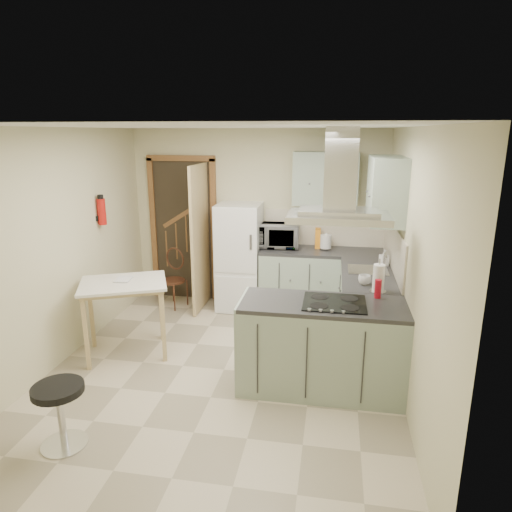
% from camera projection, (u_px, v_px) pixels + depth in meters
% --- Properties ---
extents(floor, '(4.20, 4.20, 0.00)m').
position_uv_depth(floor, '(224.00, 370.00, 4.86)').
color(floor, '#C5B799').
rests_on(floor, ground).
extents(ceiling, '(4.20, 4.20, 0.00)m').
position_uv_depth(ceiling, '(219.00, 126.00, 4.21)').
color(ceiling, silver).
rests_on(ceiling, back_wall).
extents(back_wall, '(3.60, 0.00, 3.60)m').
position_uv_depth(back_wall, '(257.00, 219.00, 6.53)').
color(back_wall, beige).
rests_on(back_wall, floor).
extents(left_wall, '(0.00, 4.20, 4.20)m').
position_uv_depth(left_wall, '(57.00, 249.00, 4.83)').
color(left_wall, beige).
rests_on(left_wall, floor).
extents(right_wall, '(0.00, 4.20, 4.20)m').
position_uv_depth(right_wall, '(410.00, 266.00, 4.24)').
color(right_wall, beige).
rests_on(right_wall, floor).
extents(doorway, '(1.10, 0.12, 2.10)m').
position_uv_depth(doorway, '(184.00, 230.00, 6.74)').
color(doorway, brown).
rests_on(doorway, floor).
extents(fridge, '(0.60, 0.60, 1.50)m').
position_uv_depth(fridge, '(240.00, 257.00, 6.41)').
color(fridge, white).
rests_on(fridge, floor).
extents(counter_back, '(1.08, 0.60, 0.90)m').
position_uv_depth(counter_back, '(300.00, 281.00, 6.35)').
color(counter_back, '#9EB2A0').
rests_on(counter_back, floor).
extents(counter_right, '(0.60, 1.95, 0.90)m').
position_uv_depth(counter_right, '(365.00, 301.00, 5.57)').
color(counter_right, '#9EB2A0').
rests_on(counter_right, floor).
extents(splashback, '(1.68, 0.02, 0.50)m').
position_uv_depth(splashback, '(324.00, 228.00, 6.39)').
color(splashback, beige).
rests_on(splashback, counter_back).
extents(wall_cabinet_back, '(0.85, 0.35, 0.70)m').
position_uv_depth(wall_cabinet_back, '(325.00, 179.00, 6.05)').
color(wall_cabinet_back, '#9EB2A0').
rests_on(wall_cabinet_back, back_wall).
extents(wall_cabinet_right, '(0.35, 0.90, 0.70)m').
position_uv_depth(wall_cabinet_right, '(386.00, 190.00, 4.92)').
color(wall_cabinet_right, '#9EB2A0').
rests_on(wall_cabinet_right, right_wall).
extents(peninsula, '(1.55, 0.65, 0.90)m').
position_uv_depth(peninsula, '(322.00, 346.00, 4.41)').
color(peninsula, '#9EB2A0').
rests_on(peninsula, floor).
extents(hob, '(0.58, 0.50, 0.01)m').
position_uv_depth(hob, '(334.00, 303.00, 4.27)').
color(hob, black).
rests_on(hob, peninsula).
extents(extractor_hood, '(0.90, 0.55, 0.10)m').
position_uv_depth(extractor_hood, '(339.00, 217.00, 4.05)').
color(extractor_hood, silver).
rests_on(extractor_hood, ceiling).
extents(sink, '(0.45, 0.40, 0.01)m').
position_uv_depth(sink, '(368.00, 270.00, 5.28)').
color(sink, silver).
rests_on(sink, counter_right).
extents(fire_extinguisher, '(0.10, 0.10, 0.32)m').
position_uv_depth(fire_extinguisher, '(102.00, 212.00, 5.61)').
color(fire_extinguisher, '#B2140F').
rests_on(fire_extinguisher, left_wall).
extents(drop_leaf_table, '(1.11, 1.00, 0.86)m').
position_uv_depth(drop_leaf_table, '(126.00, 318.00, 5.12)').
color(drop_leaf_table, tan).
rests_on(drop_leaf_table, floor).
extents(bentwood_chair, '(0.45, 0.45, 0.77)m').
position_uv_depth(bentwood_chair, '(173.00, 281.00, 6.54)').
color(bentwood_chair, '#4E291A').
rests_on(bentwood_chair, floor).
extents(stool, '(0.51, 0.51, 0.54)m').
position_uv_depth(stool, '(61.00, 416.00, 3.63)').
color(stool, black).
rests_on(stool, floor).
extents(microwave, '(0.61, 0.43, 0.32)m').
position_uv_depth(microwave, '(277.00, 236.00, 6.31)').
color(microwave, black).
rests_on(microwave, counter_back).
extents(kettle, '(0.19, 0.19, 0.22)m').
position_uv_depth(kettle, '(326.00, 241.00, 6.19)').
color(kettle, silver).
rests_on(kettle, counter_back).
extents(cereal_box, '(0.08, 0.18, 0.26)m').
position_uv_depth(cereal_box, '(318.00, 238.00, 6.30)').
color(cereal_box, orange).
rests_on(cereal_box, counter_back).
extents(soap_bottle, '(0.12, 0.12, 0.20)m').
position_uv_depth(soap_bottle, '(384.00, 258.00, 5.44)').
color(soap_bottle, '#A9A7B3').
rests_on(soap_bottle, counter_right).
extents(paper_towel, '(0.12, 0.12, 0.29)m').
position_uv_depth(paper_towel, '(379.00, 278.00, 4.54)').
color(paper_towel, white).
rests_on(paper_towel, counter_right).
extents(cup, '(0.14, 0.14, 0.10)m').
position_uv_depth(cup, '(365.00, 280.00, 4.78)').
color(cup, silver).
rests_on(cup, counter_right).
extents(red_bottle, '(0.07, 0.07, 0.18)m').
position_uv_depth(red_bottle, '(378.00, 289.00, 4.39)').
color(red_bottle, '#B50F20').
rests_on(red_bottle, peninsula).
extents(book, '(0.19, 0.24, 0.10)m').
position_uv_depth(book, '(116.00, 276.00, 5.06)').
color(book, maroon).
rests_on(book, drop_leaf_table).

